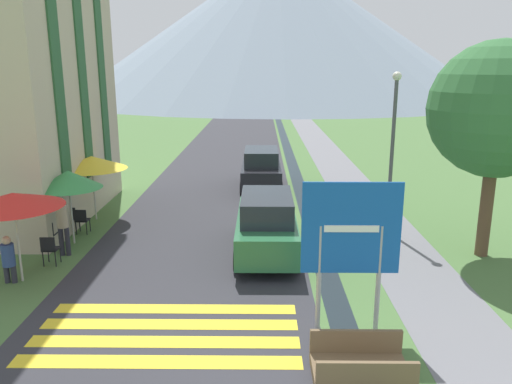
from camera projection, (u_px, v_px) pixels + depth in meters
name	position (u px, v px, depth m)	size (l,w,h in m)	color
ground_plane	(272.00, 172.00, 26.12)	(160.00, 160.00, 0.00)	#476B38
road	(234.00, 143.00, 35.84)	(6.40, 60.00, 0.01)	#2D2D33
footpath	(319.00, 143.00, 35.78)	(2.20, 60.00, 0.01)	slate
drainage_channel	(286.00, 143.00, 35.81)	(0.60, 60.00, 0.00)	black
crosswalk_marking	(167.00, 333.00, 10.31)	(5.44, 2.54, 0.01)	yellow
mountain_distant	(278.00, 27.00, 83.18)	(70.17, 70.17, 23.68)	gray
hotel_building	(1.00, 33.00, 16.89)	(5.76, 8.36, 12.02)	#BCAD93
road_sign	(351.00, 238.00, 9.95)	(1.98, 0.11, 3.18)	#9E9EA3
footbridge	(361.00, 367.00, 8.76)	(1.70, 1.10, 0.65)	brown
parked_car_near	(267.00, 224.00, 14.50)	(1.79, 4.43, 1.82)	#28663D
parked_car_far	(261.00, 169.00, 22.33)	(1.81, 4.32, 1.82)	black
cafe_chair_far_left	(82.00, 219.00, 16.31)	(0.40, 0.40, 0.85)	black
cafe_chair_middle	(48.00, 233.00, 14.97)	(0.40, 0.40, 0.85)	black
cafe_chair_near_left	(50.00, 248.00, 13.70)	(0.40, 0.40, 0.85)	black
cafe_chair_far_right	(71.00, 217.00, 16.56)	(0.40, 0.40, 0.85)	black
cafe_umbrella_front_red	(13.00, 200.00, 12.31)	(2.45, 2.45, 2.34)	#B7B2A8
cafe_umbrella_middle_green	(68.00, 179.00, 15.08)	(1.99, 1.99, 2.31)	#B7B2A8
cafe_umbrella_rear_yellow	(92.00, 163.00, 17.49)	(2.44, 2.44, 2.31)	#B7B2A8
person_seated_near	(8.00, 257.00, 12.56)	(0.32, 0.32, 1.25)	#282833
person_standing_terrace	(63.00, 222.00, 14.33)	(0.32, 0.32, 1.73)	#282833
person_seated_far	(58.00, 217.00, 15.88)	(0.32, 0.32, 1.24)	#282833
streetlamp	(393.00, 140.00, 15.89)	(0.28, 0.28, 5.21)	#515156
tree_by_path	(498.00, 110.00, 13.58)	(3.75, 3.75, 6.10)	brown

